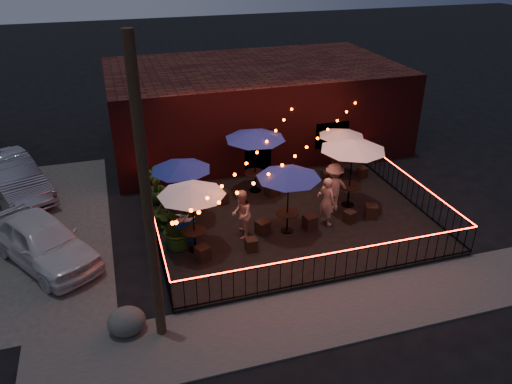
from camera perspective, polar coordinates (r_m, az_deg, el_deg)
The scene contains 37 objects.
ground at distance 17.39m, azimuth 6.12°, elevation -6.50°, with size 110.00×110.00×0.00m, color black.
patio at distance 18.91m, azimuth 3.82°, elevation -3.10°, with size 10.00×8.00×0.15m, color black.
sidewalk at distance 15.06m, azimuth 10.97°, elevation -12.97°, with size 18.00×2.50×0.05m, color #3F3C3A.
brick_building at distance 25.37m, azimuth -0.28°, elevation 9.86°, with size 14.00×8.00×4.00m.
utility_pole at distance 12.00m, azimuth -12.32°, elevation -1.40°, with size 0.26×0.26×8.00m, color #311E14.
fence_front at distance 15.53m, azimuth 9.09°, elevation -8.37°, with size 10.00×0.04×1.04m.
fence_left at distance 17.67m, azimuth -11.53°, elevation -3.81°, with size 0.04×8.00×1.04m.
fence_right at distance 20.76m, azimuth 16.91°, elevation 0.48°, with size 0.04×8.00×1.04m.
festoon_lights at distance 17.22m, azimuth 1.26°, elevation 2.93°, with size 10.02×8.72×1.32m.
cafe_table_0 at distance 15.98m, azimuth -7.38°, elevation 0.11°, with size 2.63×2.63×2.45m.
cafe_table_1 at distance 17.86m, azimuth -8.59°, elevation 2.92°, with size 2.53×2.53×2.40m.
cafe_table_2 at distance 16.94m, azimuth 3.77°, elevation 2.08°, with size 2.83×2.83×2.49m.
cafe_table_3 at distance 19.75m, azimuth -0.09°, elevation 6.52°, with size 2.98×2.98×2.70m.
cafe_table_4 at distance 18.93m, azimuth 11.06°, elevation 5.20°, with size 2.67×2.67×2.75m.
cafe_table_5 at distance 21.59m, azimuth 9.75°, elevation 6.63°, with size 2.00×2.00×2.17m.
bistro_chair_0 at distance 16.48m, azimuth -6.12°, elevation -6.96°, with size 0.41×0.41×0.49m, color black.
bistro_chair_1 at distance 16.84m, azimuth -0.54°, elevation -6.04°, with size 0.38×0.38×0.45m, color black.
bistro_chair_2 at distance 19.60m, azimuth -9.57°, elevation -1.22°, with size 0.40×0.40×0.48m, color black.
bistro_chair_3 at distance 19.75m, azimuth -3.89°, elevation -0.59°, with size 0.43×0.43×0.50m, color black.
bistro_chair_4 at distance 17.74m, azimuth 0.75°, elevation -4.06°, with size 0.41×0.41×0.49m, color black.
bistro_chair_5 at distance 18.13m, azimuth 6.18°, elevation -3.44°, with size 0.43×0.43×0.50m, color black.
bistro_chair_6 at distance 20.27m, azimuth 1.87°, elevation 0.25°, with size 0.43×0.43×0.51m, color black.
bistro_chair_7 at distance 20.98m, azimuth 5.79°, elevation 1.00°, with size 0.37×0.37×0.44m, color black.
bistro_chair_8 at distance 18.74m, azimuth 10.65°, elevation -2.79°, with size 0.38×0.38×0.45m, color black.
bistro_chair_9 at distance 19.19m, azimuth 13.01°, elevation -2.18°, with size 0.43×0.43×0.51m, color black.
bistro_chair_10 at distance 21.57m, azimuth 8.24°, elevation 1.67°, with size 0.41×0.41×0.48m, color black.
bistro_chair_11 at distance 22.31m, azimuth 12.05°, elevation 2.19°, with size 0.38×0.38×0.44m, color black.
patron_a at distance 18.18m, azimuth 8.12°, elevation -1.03°, with size 0.68×0.44×1.86m, color tan.
patron_b at distance 17.26m, azimuth -1.69°, elevation -2.56°, with size 0.86×0.67×1.77m, color tan.
patron_c at distance 19.13m, azimuth 8.85°, elevation 0.53°, with size 1.24×0.71×1.92m, color #DDA793.
potted_shrub_a at distance 16.94m, azimuth -8.92°, elevation -4.01°, with size 1.38×1.20×1.54m, color #0B360D.
potted_shrub_b at distance 18.15m, azimuth -10.58°, elevation -2.08°, with size 0.78×0.63×1.43m, color #11340D.
potted_shrub_c at distance 19.93m, azimuth -11.35°, elevation 0.67°, with size 0.80×0.80×1.43m, color #11370E.
cooler at distance 17.44m, azimuth -8.04°, elevation -4.15°, with size 0.75×0.59×0.90m.
boulder at distance 14.31m, azimuth -14.59°, elevation -14.13°, with size 0.97×0.82×0.75m, color #454540.
car_white at distance 17.68m, azimuth -23.21°, elevation -5.14°, with size 1.89×4.69×1.60m, color white.
car_silver at distance 22.62m, azimuth -26.22°, elevation 1.51°, with size 1.79×5.13×1.69m, color #A3A4AC.
Camera 1 is at (-5.95, -13.17, 9.66)m, focal length 35.00 mm.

